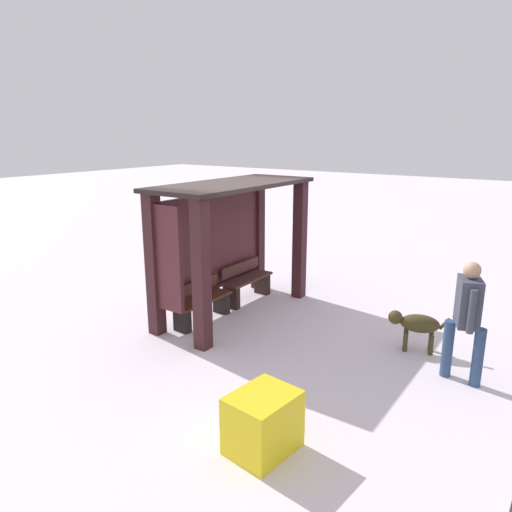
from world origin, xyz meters
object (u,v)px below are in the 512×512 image
at_px(bench_left_inside, 201,303).
at_px(bench_center_inside, 246,283).
at_px(bus_shelter, 223,231).
at_px(person_walking, 467,313).
at_px(dog, 416,324).
at_px(grit_bin, 263,422).

bearing_deg(bench_left_inside, bench_center_inside, -0.05).
height_order(bus_shelter, person_walking, bus_shelter).
bearing_deg(person_walking, bench_left_inside, 95.83).
bearing_deg(bus_shelter, dog, -82.95).
relative_size(bus_shelter, dog, 3.76).
height_order(bench_center_inside, dog, bench_center_inside).
distance_m(bench_left_inside, bench_center_inside, 1.32).
bearing_deg(dog, bench_left_inside, 106.15).
distance_m(dog, grit_bin, 3.29).
height_order(dog, grit_bin, grit_bin).
height_order(person_walking, grit_bin, person_walking).
bearing_deg(bus_shelter, person_walking, -92.00).
bearing_deg(person_walking, grit_bin, 153.40).
distance_m(bench_left_inside, person_walking, 4.24).
distance_m(person_walking, dog, 1.10).
bearing_deg(person_walking, bench_center_inside, 77.88).
bearing_deg(bench_center_inside, bus_shelter, -175.92).
relative_size(bench_left_inside, person_walking, 0.75).
bearing_deg(dog, bench_center_inside, 84.28).
xyz_separation_m(person_walking, grit_bin, (-2.69, 1.34, -0.64)).
relative_size(bus_shelter, grit_bin, 4.63).
xyz_separation_m(bench_center_inside, grit_bin, (-3.58, -2.83, -0.03)).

